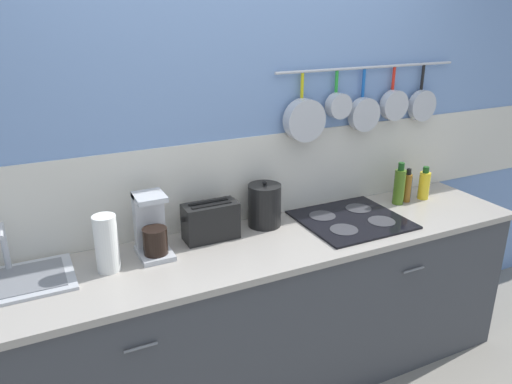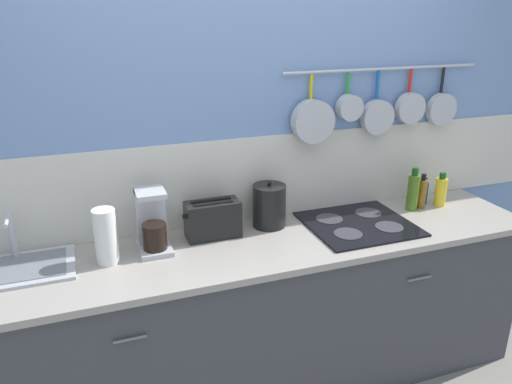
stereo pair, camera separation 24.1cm
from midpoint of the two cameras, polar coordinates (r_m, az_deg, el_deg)
The scene contains 14 objects.
ground_plane at distance 3.05m, azimuth -1.38°, elevation -21.15°, with size 12.00×12.00×0.00m, color gray.
wall_back at distance 2.70m, azimuth -4.57°, elevation 4.29°, with size 7.20×0.16×2.60m.
cabinet_base at distance 2.78m, azimuth -1.45°, elevation -14.48°, with size 2.92×0.59×0.86m.
countertop at distance 2.55m, azimuth -1.54°, elevation -6.16°, with size 2.96×0.61×0.03m.
sink_basin at distance 2.47m, azimuth -28.93°, elevation -8.91°, with size 0.52×0.34×0.24m.
paper_towel_roll at distance 2.36m, azimuth -19.56°, elevation -5.64°, with size 0.10×0.10×0.27m.
coffee_maker at distance 2.46m, azimuth -14.62°, elevation -4.16°, with size 0.15×0.20×0.31m.
toaster at distance 2.56m, azimuth -7.90°, elevation -3.39°, with size 0.29×0.13×0.20m.
kettle at distance 2.69m, azimuth -1.58°, elevation -1.57°, with size 0.18×0.18×0.26m.
cooktop at distance 2.81m, azimuth 8.47°, elevation -3.19°, with size 0.56×0.52×0.01m.
bottle_dish_soap at distance 3.07m, azimuth 13.93°, elevation 0.65°, with size 0.07×0.07×0.26m.
bottle_vinegar at distance 3.13m, azimuth 14.82°, elevation 0.51°, with size 0.05×0.05×0.21m.
bottle_cooking_wine at distance 3.21m, azimuth 14.97°, elevation 0.60°, with size 0.05×0.05×0.16m.
bottle_sesame_oil at distance 3.21m, azimuth 16.67°, elevation 0.77°, with size 0.07×0.07×0.21m.
Camera 1 is at (-1.05, -2.03, 2.02)m, focal length 35.00 mm.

